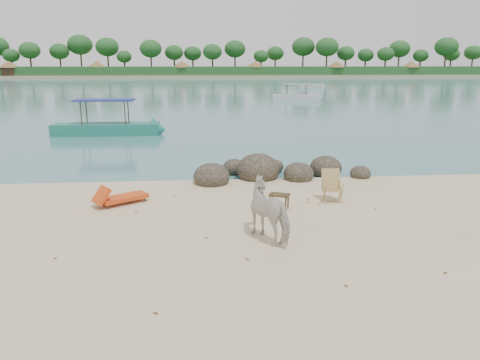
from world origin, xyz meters
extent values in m
plane|color=#3C6D79|center=(0.00, 90.00, 0.00)|extent=(400.00, 400.00, 0.00)
cube|color=tan|center=(0.00, 170.00, 0.00)|extent=(420.00, 90.00, 1.40)
cube|color=#1E4C1E|center=(0.00, 135.00, 1.90)|extent=(420.00, 18.00, 2.40)
ellipsoid|color=#2A251C|center=(-0.95, 5.55, 0.22)|extent=(1.25, 1.37, 0.94)
ellipsoid|color=#2A251C|center=(0.75, 6.25, 0.27)|extent=(1.56, 1.71, 1.17)
ellipsoid|color=#2A251C|center=(2.15, 5.85, 0.19)|extent=(1.08, 1.19, 0.81)
ellipsoid|color=#2A251C|center=(3.35, 6.65, 0.21)|extent=(1.18, 1.30, 0.89)
ellipsoid|color=#2A251C|center=(4.45, 5.95, 0.13)|extent=(0.74, 0.82, 0.56)
ellipsoid|color=#2A251C|center=(-0.05, 7.25, 0.15)|extent=(0.87, 0.95, 0.65)
ellipsoid|color=#2A251C|center=(1.55, 7.45, 0.12)|extent=(0.70, 0.77, 0.52)
imported|color=beige|center=(0.33, 0.17, 0.69)|extent=(1.45, 1.80, 1.39)
plane|color=brown|center=(-1.21, 0.28, 0.01)|extent=(0.14, 0.14, 0.00)
plane|color=brown|center=(-0.37, -1.01, 0.01)|extent=(0.14, 0.14, 0.00)
plane|color=brown|center=(-2.12, 3.93, 0.01)|extent=(0.11, 0.11, 0.00)
plane|color=brown|center=(1.00, 3.73, 0.01)|extent=(0.13, 0.13, 0.00)
plane|color=brown|center=(1.85, 2.94, 0.01)|extent=(0.14, 0.14, 0.00)
plane|color=brown|center=(3.60, 2.16, 0.01)|extent=(0.14, 0.14, 0.00)
plane|color=brown|center=(3.45, -2.00, 0.01)|extent=(0.14, 0.14, 0.00)
plane|color=brown|center=(1.92, 3.23, 0.01)|extent=(0.13, 0.13, 0.00)
plane|color=brown|center=(-4.42, -0.62, 0.01)|extent=(0.12, 0.12, 0.00)
plane|color=brown|center=(2.14, 2.81, 0.01)|extent=(0.14, 0.14, 0.00)
plane|color=brown|center=(-3.11, 2.43, 0.01)|extent=(0.13, 0.13, 0.00)
plane|color=brown|center=(-2.10, -3.06, 0.01)|extent=(0.14, 0.14, 0.00)
plane|color=brown|center=(1.33, -2.37, 0.01)|extent=(0.10, 0.10, 0.00)
camera|label=1|loc=(-1.30, -10.10, 4.04)|focal=35.00mm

